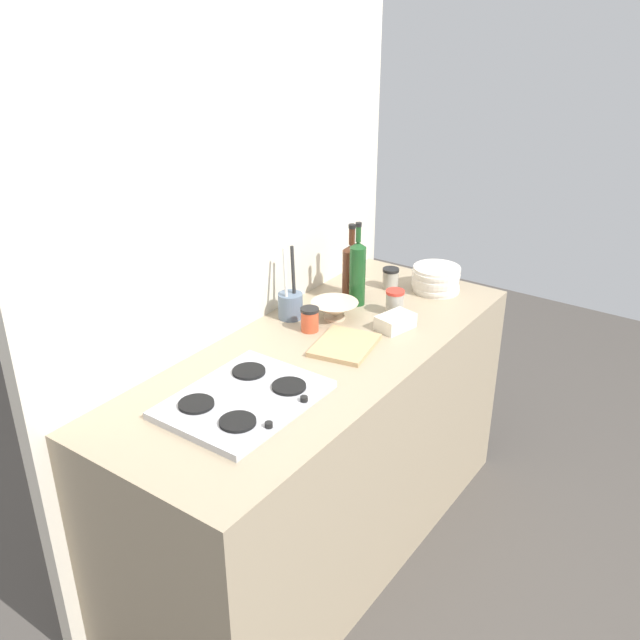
# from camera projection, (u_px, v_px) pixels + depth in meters

# --- Properties ---
(ground_plane) EXTENTS (6.00, 6.00, 0.00)m
(ground_plane) POSITION_uv_depth(u_px,v_px,m) (320.00, 541.00, 2.92)
(ground_plane) COLOR #47423D
(ground_plane) RESTS_ON ground
(counter_block) EXTENTS (1.80, 0.70, 0.90)m
(counter_block) POSITION_uv_depth(u_px,v_px,m) (320.00, 452.00, 2.72)
(counter_block) COLOR tan
(counter_block) RESTS_ON ground
(backsplash_panel) EXTENTS (1.90, 0.06, 2.17)m
(backsplash_panel) POSITION_uv_depth(u_px,v_px,m) (238.00, 280.00, 2.65)
(backsplash_panel) COLOR beige
(backsplash_panel) RESTS_ON ground
(stovetop_hob) EXTENTS (0.50, 0.37, 0.04)m
(stovetop_hob) POSITION_uv_depth(u_px,v_px,m) (244.00, 399.00, 2.20)
(stovetop_hob) COLOR #B2B2B7
(stovetop_hob) RESTS_ON counter_block
(plate_stack) EXTENTS (0.21, 0.21, 0.11)m
(plate_stack) POSITION_uv_depth(u_px,v_px,m) (436.00, 279.00, 3.00)
(plate_stack) COLOR silver
(plate_stack) RESTS_ON counter_block
(wine_bottle_leftmost) EXTENTS (0.08, 0.08, 0.31)m
(wine_bottle_leftmost) POSITION_uv_depth(u_px,v_px,m) (351.00, 269.00, 2.93)
(wine_bottle_leftmost) COLOR #472314
(wine_bottle_leftmost) RESTS_ON counter_block
(wine_bottle_mid_left) EXTENTS (0.07, 0.07, 0.35)m
(wine_bottle_mid_left) POSITION_uv_depth(u_px,v_px,m) (357.00, 272.00, 2.84)
(wine_bottle_mid_left) COLOR #19471E
(wine_bottle_mid_left) RESTS_ON counter_block
(mixing_bowl) EXTENTS (0.19, 0.19, 0.07)m
(mixing_bowl) POSITION_uv_depth(u_px,v_px,m) (334.00, 309.00, 2.75)
(mixing_bowl) COLOR beige
(mixing_bowl) RESTS_ON counter_block
(butter_dish) EXTENTS (0.16, 0.13, 0.06)m
(butter_dish) POSITION_uv_depth(u_px,v_px,m) (395.00, 322.00, 2.68)
(butter_dish) COLOR silver
(butter_dish) RESTS_ON counter_block
(utensil_crock) EXTENTS (0.10, 0.10, 0.29)m
(utensil_crock) POSITION_uv_depth(u_px,v_px,m) (290.00, 304.00, 2.75)
(utensil_crock) COLOR slate
(utensil_crock) RESTS_ON counter_block
(condiment_jar_front) EXTENTS (0.07, 0.07, 0.10)m
(condiment_jar_front) POSITION_uv_depth(u_px,v_px,m) (395.00, 302.00, 2.79)
(condiment_jar_front) COLOR #9E998C
(condiment_jar_front) RESTS_ON counter_block
(condiment_jar_rear) EXTENTS (0.07, 0.07, 0.09)m
(condiment_jar_rear) POSITION_uv_depth(u_px,v_px,m) (310.00, 319.00, 2.65)
(condiment_jar_rear) COLOR #C64C2D
(condiment_jar_rear) RESTS_ON counter_block
(condiment_jar_spare) EXTENTS (0.07, 0.07, 0.09)m
(condiment_jar_spare) POSITION_uv_depth(u_px,v_px,m) (391.00, 278.00, 3.03)
(condiment_jar_spare) COLOR #9E998C
(condiment_jar_spare) RESTS_ON counter_block
(cutting_board) EXTENTS (0.28, 0.24, 0.02)m
(cutting_board) POSITION_uv_depth(u_px,v_px,m) (345.00, 345.00, 2.54)
(cutting_board) COLOR tan
(cutting_board) RESTS_ON counter_block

